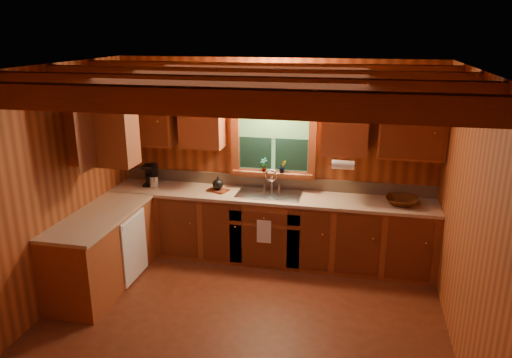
{
  "coord_description": "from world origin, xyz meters",
  "views": [
    {
      "loc": [
        1.09,
        -4.22,
        2.95
      ],
      "look_at": [
        0.0,
        0.8,
        1.35
      ],
      "focal_mm": 34.11,
      "sensor_mm": 36.0,
      "label": 1
    }
  ],
  "objects_px": {
    "sink": "(269,197)",
    "coffee_maker": "(150,175)",
    "cutting_board": "(218,190)",
    "wicker_basket": "(402,201)"
  },
  "relations": [
    {
      "from": "sink",
      "to": "wicker_basket",
      "type": "relative_size",
      "value": 2.14
    },
    {
      "from": "sink",
      "to": "wicker_basket",
      "type": "height_order",
      "value": "sink"
    },
    {
      "from": "sink",
      "to": "coffee_maker",
      "type": "height_order",
      "value": "sink"
    },
    {
      "from": "sink",
      "to": "cutting_board",
      "type": "bearing_deg",
      "value": -178.61
    },
    {
      "from": "sink",
      "to": "coffee_maker",
      "type": "distance_m",
      "value": 1.67
    },
    {
      "from": "wicker_basket",
      "to": "cutting_board",
      "type": "bearing_deg",
      "value": 179.46
    },
    {
      "from": "coffee_maker",
      "to": "cutting_board",
      "type": "xyz_separation_m",
      "value": [
        0.97,
        -0.07,
        -0.13
      ]
    },
    {
      "from": "sink",
      "to": "wicker_basket",
      "type": "distance_m",
      "value": 1.64
    },
    {
      "from": "sink",
      "to": "cutting_board",
      "type": "relative_size",
      "value": 3.19
    },
    {
      "from": "sink",
      "to": "cutting_board",
      "type": "height_order",
      "value": "sink"
    }
  ]
}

